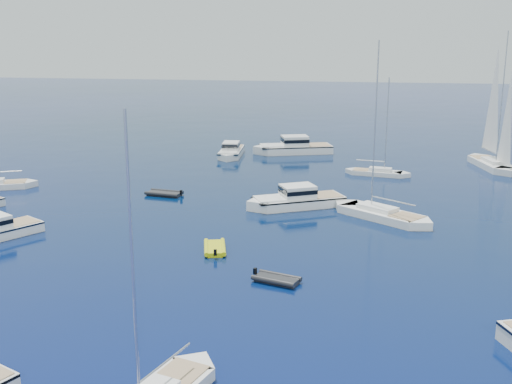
% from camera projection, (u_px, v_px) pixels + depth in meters
% --- Properties ---
extents(ground, '(400.00, 400.00, 0.00)m').
position_uv_depth(ground, '(215.00, 321.00, 38.23)').
color(ground, '#091459').
rests_on(ground, ground).
extents(motor_cruiser_centre, '(11.10, 8.01, 2.84)m').
position_uv_depth(motor_cruiser_centre, '(296.00, 207.00, 63.44)').
color(motor_cruiser_centre, white).
rests_on(motor_cruiser_centre, ground).
extents(motor_cruiser_distant, '(12.91, 7.53, 3.24)m').
position_uv_depth(motor_cruiser_distant, '(293.00, 153.00, 92.05)').
color(motor_cruiser_distant, silver).
rests_on(motor_cruiser_distant, ground).
extents(motor_cruiser_horizon, '(3.73, 9.89, 2.54)m').
position_uv_depth(motor_cruiser_horizon, '(231.00, 156.00, 89.92)').
color(motor_cruiser_horizon, silver).
rests_on(motor_cruiser_horizon, ground).
extents(sailboat_mid_r, '(11.06, 9.34, 17.00)m').
position_uv_depth(sailboat_mid_r, '(381.00, 218.00, 59.48)').
color(sailboat_mid_r, white).
rests_on(sailboat_mid_r, ground).
extents(sailboat_centre, '(8.66, 3.62, 12.36)m').
position_uv_depth(sailboat_centre, '(377.00, 175.00, 77.68)').
color(sailboat_centre, silver).
rests_on(sailboat_centre, ground).
extents(sailboat_sails_r, '(5.86, 12.62, 17.96)m').
position_uv_depth(sailboat_sails_r, '(491.00, 167.00, 82.15)').
color(sailboat_sails_r, silver).
rests_on(sailboat_sails_r, ground).
extents(tender_yellow, '(2.96, 4.18, 0.95)m').
position_uv_depth(tender_yellow, '(215.00, 251.00, 50.62)').
color(tender_yellow, '#C9D20C').
rests_on(tender_yellow, ground).
extents(tender_grey_near, '(3.83, 2.85, 0.95)m').
position_uv_depth(tender_grey_near, '(277.00, 282.00, 44.16)').
color(tender_grey_near, black).
rests_on(tender_grey_near, ground).
extents(tender_grey_far, '(4.33, 2.77, 0.95)m').
position_uv_depth(tender_grey_far, '(164.00, 195.00, 67.94)').
color(tender_grey_far, black).
rests_on(tender_grey_far, ground).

